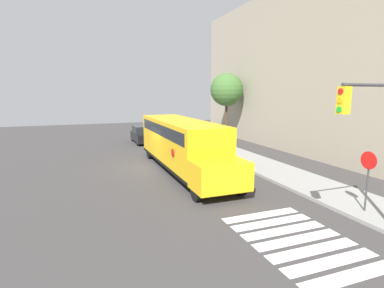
% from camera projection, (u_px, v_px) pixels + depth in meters
% --- Properties ---
extents(ground_plane, '(60.00, 60.00, 0.00)m').
position_uv_depth(ground_plane, '(156.00, 167.00, 19.18)').
color(ground_plane, '#3A3838').
extents(sidewalk_strip, '(44.00, 3.00, 0.15)m').
position_uv_depth(sidewalk_strip, '(244.00, 158.00, 21.43)').
color(sidewalk_strip, gray).
rests_on(sidewalk_strip, ground).
extents(building_backdrop, '(32.00, 4.00, 13.07)m').
position_uv_depth(building_backdrop, '(322.00, 68.00, 22.60)').
color(building_backdrop, '#9E937F').
rests_on(building_backdrop, ground).
extents(crosswalk_stripes, '(4.70, 3.20, 0.01)m').
position_uv_depth(crosswalk_stripes, '(297.00, 240.00, 9.74)').
color(crosswalk_stripes, white).
rests_on(crosswalk_stripes, ground).
extents(school_bus, '(11.41, 2.57, 3.08)m').
position_uv_depth(school_bus, '(182.00, 142.00, 18.16)').
color(school_bus, yellow).
rests_on(school_bus, ground).
extents(parked_car, '(4.18, 1.84, 1.60)m').
position_uv_depth(parked_car, '(143.00, 135.00, 28.60)').
color(parked_car, black).
rests_on(parked_car, ground).
extents(stop_sign, '(0.69, 0.10, 2.52)m').
position_uv_depth(stop_sign, '(368.00, 173.00, 11.49)').
color(stop_sign, '#38383A').
rests_on(stop_sign, ground).
extents(traffic_light, '(0.28, 2.94, 5.20)m').
position_uv_depth(traffic_light, '(383.00, 134.00, 9.49)').
color(traffic_light, '#38383A').
rests_on(traffic_light, ground).
extents(tree_near_sidewalk, '(3.19, 3.19, 6.62)m').
position_uv_depth(tree_near_sidewalk, '(227.00, 90.00, 29.05)').
color(tree_near_sidewalk, '#423323').
rests_on(tree_near_sidewalk, ground).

